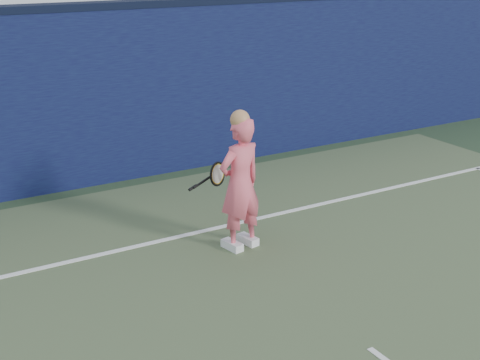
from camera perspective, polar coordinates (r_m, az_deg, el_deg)
backstop_wall at (r=10.11m, az=-9.48°, el=7.18°), size 24.00×0.40×2.50m
wall_cap at (r=9.92m, az=-9.90°, el=14.54°), size 24.00×0.42×0.10m
player at (r=7.57m, az=0.00°, el=-0.28°), size 0.63×0.47×1.64m
racket at (r=7.89m, az=-2.09°, el=0.43°), size 0.56×0.18×0.30m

